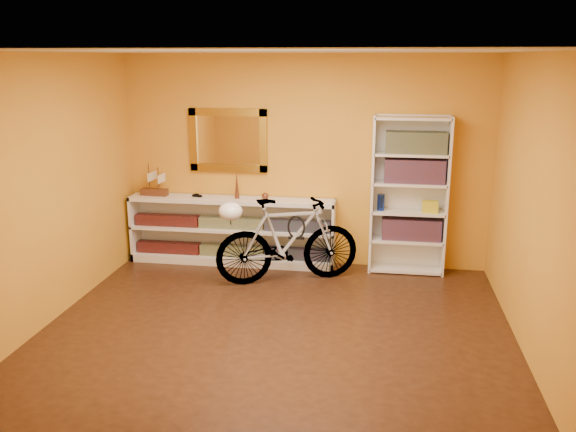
% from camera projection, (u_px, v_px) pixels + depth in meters
% --- Properties ---
extents(floor, '(4.50, 4.00, 0.01)m').
position_uv_depth(floor, '(277.00, 329.00, 5.79)').
color(floor, black).
rests_on(floor, ground).
extents(ceiling, '(4.50, 4.00, 0.01)m').
position_uv_depth(ceiling, '(275.00, 50.00, 5.12)').
color(ceiling, silver).
rests_on(ceiling, ground).
extents(back_wall, '(4.50, 0.01, 2.60)m').
position_uv_depth(back_wall, '(304.00, 162.00, 7.37)').
color(back_wall, orange).
rests_on(back_wall, ground).
extents(left_wall, '(0.01, 4.00, 2.60)m').
position_uv_depth(left_wall, '(47.00, 190.00, 5.79)').
color(left_wall, orange).
rests_on(left_wall, ground).
extents(right_wall, '(0.01, 4.00, 2.60)m').
position_uv_depth(right_wall, '(535.00, 208.00, 5.12)').
color(right_wall, orange).
rests_on(right_wall, ground).
extents(gilt_mirror, '(0.98, 0.06, 0.78)m').
position_uv_depth(gilt_mirror, '(228.00, 140.00, 7.41)').
color(gilt_mirror, olive).
rests_on(gilt_mirror, back_wall).
extents(wall_socket, '(0.09, 0.02, 0.09)m').
position_uv_depth(wall_socket, '(375.00, 247.00, 7.49)').
color(wall_socket, silver).
rests_on(wall_socket, back_wall).
extents(console_unit, '(2.60, 0.35, 0.85)m').
position_uv_depth(console_unit, '(232.00, 231.00, 7.55)').
color(console_unit, silver).
rests_on(console_unit, floor).
extents(cd_row_lower, '(2.50, 0.13, 0.14)m').
position_uv_depth(cd_row_lower, '(232.00, 250.00, 7.59)').
color(cd_row_lower, black).
rests_on(cd_row_lower, console_unit).
extents(cd_row_upper, '(2.50, 0.13, 0.14)m').
position_uv_depth(cd_row_upper, '(231.00, 223.00, 7.50)').
color(cd_row_upper, navy).
rests_on(cd_row_upper, console_unit).
extents(model_ship, '(0.35, 0.15, 0.41)m').
position_uv_depth(model_ship, '(154.00, 180.00, 7.53)').
color(model_ship, '#472513').
rests_on(model_ship, console_unit).
extents(toy_car, '(0.00, 0.00, 0.00)m').
position_uv_depth(toy_car, '(197.00, 197.00, 7.50)').
color(toy_car, black).
rests_on(toy_car, console_unit).
extents(bronze_ornament, '(0.06, 0.06, 0.34)m').
position_uv_depth(bronze_ornament, '(237.00, 185.00, 7.38)').
color(bronze_ornament, brown).
rests_on(bronze_ornament, console_unit).
extents(decorative_orb, '(0.08, 0.08, 0.08)m').
position_uv_depth(decorative_orb, '(265.00, 196.00, 7.36)').
color(decorative_orb, brown).
rests_on(decorative_orb, console_unit).
extents(bookcase, '(0.90, 0.30, 1.90)m').
position_uv_depth(bookcase, '(409.00, 196.00, 7.11)').
color(bookcase, silver).
rests_on(bookcase, floor).
extents(book_row_a, '(0.70, 0.22, 0.26)m').
position_uv_depth(book_row_a, '(411.00, 229.00, 7.21)').
color(book_row_a, maroon).
rests_on(book_row_a, bookcase).
extents(book_row_b, '(0.70, 0.22, 0.28)m').
position_uv_depth(book_row_b, '(415.00, 171.00, 7.03)').
color(book_row_b, maroon).
rests_on(book_row_b, bookcase).
extents(book_row_c, '(0.70, 0.22, 0.25)m').
position_uv_depth(book_row_c, '(416.00, 142.00, 6.94)').
color(book_row_c, '#184C55').
rests_on(book_row_c, bookcase).
extents(travel_mug, '(0.09, 0.09, 0.20)m').
position_uv_depth(travel_mug, '(381.00, 202.00, 7.16)').
color(travel_mug, navy).
rests_on(travel_mug, bookcase).
extents(red_tin, '(0.17, 0.17, 0.18)m').
position_uv_depth(red_tin, '(394.00, 145.00, 7.01)').
color(red_tin, maroon).
rests_on(red_tin, bookcase).
extents(yellow_bag, '(0.18, 0.12, 0.14)m').
position_uv_depth(yellow_bag, '(430.00, 207.00, 7.07)').
color(yellow_bag, gold).
rests_on(yellow_bag, bookcase).
extents(bicycle, '(1.04, 1.76, 1.01)m').
position_uv_depth(bicycle, '(288.00, 240.00, 6.89)').
color(bicycle, silver).
rests_on(bicycle, floor).
extents(helmet, '(0.27, 0.26, 0.20)m').
position_uv_depth(helmet, '(230.00, 211.00, 6.65)').
color(helmet, white).
rests_on(helmet, bicycle).
extents(u_lock, '(0.21, 0.02, 0.21)m').
position_uv_depth(u_lock, '(296.00, 227.00, 6.88)').
color(u_lock, black).
rests_on(u_lock, bicycle).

